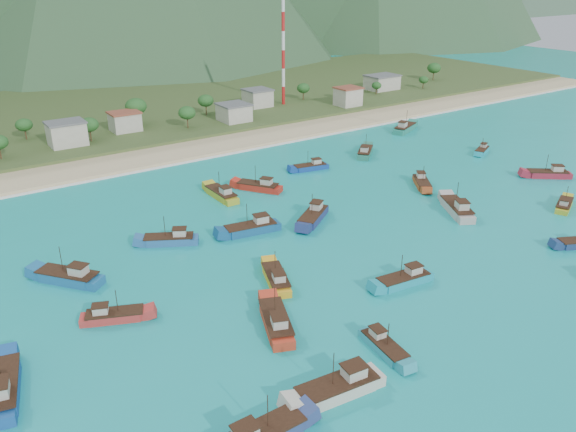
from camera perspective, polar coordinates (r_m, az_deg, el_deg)
ground at (r=102.73m, az=8.03°, el=-4.22°), size 600.00×600.00×0.00m
beach at (r=164.93m, az=-10.73°, el=6.46°), size 400.00×18.00×1.20m
land at (r=220.44m, az=-17.47°, el=10.12°), size 400.00×110.00×2.40m
surf_line at (r=156.65m, az=-9.28°, el=5.65°), size 400.00×2.50×0.08m
village at (r=190.47m, az=-9.97°, el=10.26°), size 212.56×26.30×7.07m
vegetation at (r=184.52m, az=-15.39°, el=9.52°), size 278.10×25.04×9.03m
radio_tower at (r=211.65m, az=-0.48°, el=16.51°), size 1.20×1.20×39.29m
boat_1 at (r=139.15m, az=13.43°, el=3.26°), size 7.96×9.49×5.70m
boat_2 at (r=128.87m, az=-6.77°, el=2.17°), size 3.25×10.97×6.48m
boat_6 at (r=95.28m, az=11.70°, el=-6.40°), size 10.48×4.21×6.02m
boat_7 at (r=186.91m, az=11.78°, el=8.69°), size 12.42×8.00×7.09m
boat_8 at (r=155.45m, az=24.92°, el=3.86°), size 10.33×9.10×6.31m
boat_9 at (r=88.35m, az=-17.28°, el=-9.72°), size 9.66×6.20×5.51m
boat_10 at (r=132.78m, az=-2.98°, el=2.96°), size 8.73×10.73×6.39m
boat_11 at (r=79.66m, az=9.71°, el=-12.99°), size 3.74×9.04×5.19m
boat_12 at (r=116.35m, az=2.57°, el=-0.09°), size 11.20×9.16×6.68m
boat_13 at (r=170.24m, az=19.10°, el=6.27°), size 8.37×5.50×4.79m
boat_14 at (r=82.79m, az=-1.20°, el=-10.79°), size 7.36×11.73×6.68m
boat_15 at (r=111.16m, az=-3.73°, el=-1.30°), size 11.76×5.16×6.72m
boat_16 at (r=93.59m, az=-1.20°, el=-6.46°), size 6.31×10.46×5.94m
boat_17 at (r=146.74m, az=2.28°, el=4.96°), size 9.77×4.59×5.56m
boat_18 at (r=125.15m, az=16.79°, el=0.67°), size 8.99×12.26×7.12m
boat_19 at (r=136.52m, az=26.24°, el=0.95°), size 9.21×5.98×5.26m
boat_20 at (r=71.93m, az=5.18°, el=-17.04°), size 11.97×4.69×6.89m
boat_21 at (r=159.89m, az=7.84°, el=6.39°), size 10.17×9.43×6.34m
boat_22 at (r=108.85m, az=-11.89°, el=-2.42°), size 10.51×7.71×6.11m
boat_25 at (r=100.61m, az=-21.36°, el=-5.84°), size 9.89×11.28×6.88m
boat_26 at (r=79.42m, az=-26.97°, el=-15.45°), size 6.17×12.52×7.11m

